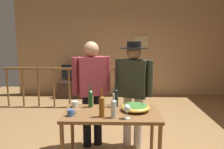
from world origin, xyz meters
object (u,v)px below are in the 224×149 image
stair_railing (78,82)px  person_standing_right (133,85)px  tv_console (74,89)px  wine_bottle_clear (114,108)px  mug_blue (71,113)px  flat_screen_tv (74,72)px  wine_bottle_dark (116,97)px  person_standing_left (92,85)px  wine_bottle_green (91,98)px  serving_table (111,119)px  wine_bottle_amber (102,106)px  framed_picture (141,41)px  wine_glass (127,109)px  mug_white (75,104)px  salad_bowl (135,107)px

stair_railing → person_standing_right: bearing=-58.5°
tv_console → person_standing_right: 3.39m
wine_bottle_clear → mug_blue: 0.54m
flat_screen_tv → mug_blue: 3.71m
tv_console → wine_bottle_dark: bearing=-69.4°
mug_blue → tv_console: bearing=100.5°
person_standing_left → flat_screen_tv: bearing=-95.9°
flat_screen_tv → wine_bottle_green: (0.89, -3.28, 0.14)m
mug_blue → serving_table: bearing=16.2°
wine_bottle_dark → wine_bottle_amber: (-0.17, -0.41, 0.00)m
framed_picture → wine_bottle_green: size_ratio=1.33×
serving_table → wine_bottle_dark: (0.05, 0.24, 0.23)m
flat_screen_tv → wine_glass: (1.38, -3.72, 0.13)m
wine_glass → wine_bottle_clear: bearing=171.0°
mug_white → flat_screen_tv: bearing=101.5°
stair_railing → wine_glass: 3.05m
framed_picture → person_standing_right: framed_picture is taller
salad_bowl → person_standing_left: (-0.64, 0.53, 0.18)m
serving_table → person_standing_right: (0.32, 0.60, 0.33)m
wine_bottle_dark → wine_bottle_green: bearing=-177.1°
flat_screen_tv → wine_bottle_amber: wine_bottle_amber is taller
wine_glass → person_standing_left: size_ratio=0.10×
person_standing_right → tv_console: bearing=-40.3°
salad_bowl → wine_bottle_dark: 0.32m
flat_screen_tv → salad_bowl: flat_screen_tv is taller
flat_screen_tv → mug_white: flat_screen_tv is taller
mug_blue → person_standing_left: person_standing_left is taller
mug_white → framed_picture: bearing=70.3°
mug_blue → person_standing_right: person_standing_right is taller
wine_bottle_dark → wine_bottle_amber: 0.44m
serving_table → wine_bottle_dark: 0.33m
salad_bowl → wine_glass: size_ratio=2.22×
mug_white → person_standing_left: person_standing_left is taller
wine_bottle_green → framed_picture: bearing=73.4°
flat_screen_tv → wine_bottle_clear: wine_bottle_clear is taller
flat_screen_tv → wine_bottle_clear: bearing=-71.8°
stair_railing → serving_table: stair_railing is taller
salad_bowl → mug_white: size_ratio=3.07×
wine_bottle_dark → mug_white: bearing=-177.4°
salad_bowl → mug_blue: size_ratio=3.34×
wine_glass → wine_bottle_amber: bearing=170.9°
flat_screen_tv → framed_picture: bearing=9.3°
salad_bowl → wine_glass: salad_bowl is taller
flat_screen_tv → salad_bowl: size_ratio=1.77×
mug_white → person_standing_left: 0.47m
salad_bowl → person_standing_right: 0.56m
person_standing_left → person_standing_right: 0.65m
wine_bottle_amber → person_standing_right: (0.44, 0.77, 0.09)m
stair_railing → wine_bottle_dark: wine_bottle_dark is taller
salad_bowl → wine_bottle_clear: bearing=-136.8°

